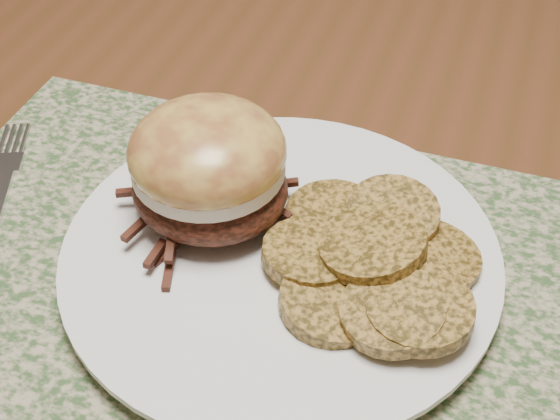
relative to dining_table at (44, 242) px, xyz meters
name	(u,v)px	position (x,y,z in m)	size (l,w,h in m)	color
dining_table	(44,242)	(0.00, 0.00, 0.00)	(1.50, 0.90, 0.75)	#552D18
placemat	(229,281)	(0.19, -0.06, 0.08)	(0.45, 0.33, 0.00)	#334E28
dinner_plate	(281,257)	(0.22, -0.04, 0.09)	(0.26, 0.26, 0.02)	white
pork_sandwich	(208,167)	(0.16, -0.02, 0.14)	(0.13, 0.13, 0.08)	black
roasted_potatoes	(377,264)	(0.28, -0.04, 0.11)	(0.15, 0.16, 0.04)	olive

